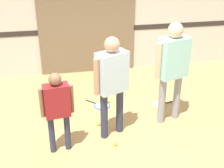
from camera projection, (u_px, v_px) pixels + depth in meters
name	position (u px, v px, depth m)	size (l,w,h in m)	color
ground_plane	(115.00, 138.00, 5.18)	(16.00, 16.00, 0.00)	tan
wall_back	(90.00, 5.00, 7.05)	(16.00, 0.07, 3.20)	beige
wall_panel	(87.00, 35.00, 7.28)	(2.23, 0.05, 1.84)	#756047
person_instructor	(112.00, 77.00, 4.84)	(0.60, 0.43, 1.71)	#2D334C
person_student_left	(57.00, 105.00, 4.56)	(0.50, 0.25, 1.32)	#2D334C
person_student_right	(173.00, 63.00, 5.22)	(0.66, 0.41, 1.80)	gray
racket_spare_on_floor	(101.00, 105.00, 6.15)	(0.52, 0.51, 0.03)	blue
racket_second_spare	(158.00, 104.00, 6.17)	(0.56, 0.35, 0.03)	#C6D838
tennis_ball_near_instructor	(115.00, 144.00, 4.99)	(0.07, 0.07, 0.07)	#CCE038
tennis_ball_by_spare_racket	(108.00, 101.00, 6.25)	(0.07, 0.07, 0.07)	#CCE038
tennis_ball_stray_left	(98.00, 124.00, 5.52)	(0.07, 0.07, 0.07)	#CCE038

